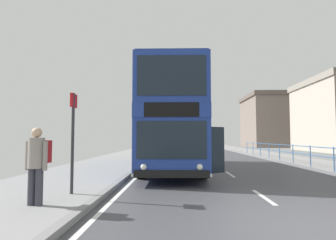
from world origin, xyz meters
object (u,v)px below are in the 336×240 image
double_decker_bus_main (173,123)px  background_building_00 (281,121)px  pedestrian_with_backpack (37,160)px  bus_stop_sign_near (73,131)px

double_decker_bus_main → background_building_00: background_building_00 is taller
pedestrian_with_backpack → background_building_00: (21.58, 45.18, 3.50)m
pedestrian_with_backpack → bus_stop_sign_near: bus_stop_sign_near is taller
pedestrian_with_backpack → background_building_00: bearing=64.5°
double_decker_bus_main → background_building_00: size_ratio=0.93×
double_decker_bus_main → bus_stop_sign_near: double_decker_bus_main is taller
bus_stop_sign_near → pedestrian_with_backpack: bearing=-104.3°
double_decker_bus_main → pedestrian_with_backpack: 9.11m
pedestrian_with_backpack → bus_stop_sign_near: bearing=75.7°
double_decker_bus_main → pedestrian_with_backpack: size_ratio=6.89×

